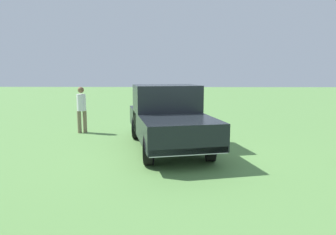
{
  "coord_description": "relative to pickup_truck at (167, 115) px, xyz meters",
  "views": [
    {
      "loc": [
        8.31,
        0.12,
        2.15
      ],
      "look_at": [
        -0.14,
        -0.09,
        0.9
      ],
      "focal_mm": 31.75,
      "sensor_mm": 36.0,
      "label": 1
    }
  ],
  "objects": [
    {
      "name": "ground_plane",
      "position": [
        0.26,
        0.12,
        -0.94
      ],
      "size": [
        80.0,
        80.0,
        0.0
      ],
      "primitive_type": "plane",
      "color": "#5B8C47"
    },
    {
      "name": "pickup_truck",
      "position": [
        0.0,
        0.0,
        0.0
      ],
      "size": [
        4.9,
        2.83,
        1.82
      ],
      "rotation": [
        0.0,
        0.0,
        0.23
      ],
      "color": "black",
      "rests_on": "ground_plane"
    },
    {
      "name": "person_bystander",
      "position": [
        -2.08,
        -3.18,
        0.0
      ],
      "size": [
        0.44,
        0.44,
        1.68
      ],
      "rotation": [
        0.0,
        0.0,
        0.52
      ],
      "color": "#7A6B51",
      "rests_on": "ground_plane"
    }
  ]
}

